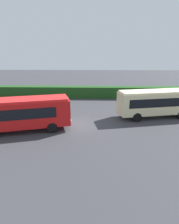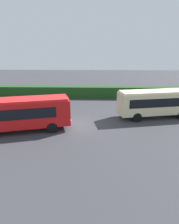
% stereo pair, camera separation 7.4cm
% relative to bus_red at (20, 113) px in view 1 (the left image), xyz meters
% --- Properties ---
extents(ground_plane, '(114.41, 114.41, 0.00)m').
position_rel_bus_red_xyz_m(ground_plane, '(4.99, 1.82, -1.82)').
color(ground_plane, '#38383D').
extents(bus_red, '(9.56, 4.84, 3.16)m').
position_rel_bus_red_xyz_m(bus_red, '(0.00, 0.00, 0.00)').
color(bus_red, red).
rests_on(bus_red, ground_plane).
extents(bus_cream, '(8.88, 4.04, 3.11)m').
position_rel_bus_red_xyz_m(bus_cream, '(13.97, 4.37, -0.03)').
color(bus_cream, beige).
rests_on(bus_cream, ground_plane).
extents(person_center, '(0.42, 0.55, 1.83)m').
position_rel_bus_red_xyz_m(person_center, '(0.17, 3.73, -0.86)').
color(person_center, black).
rests_on(person_center, ground_plane).
extents(hedge_row, '(69.21, 1.73, 1.79)m').
position_rel_bus_red_xyz_m(hedge_row, '(4.99, 13.75, -0.93)').
color(hedge_row, '#1E491A').
rests_on(hedge_row, ground_plane).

